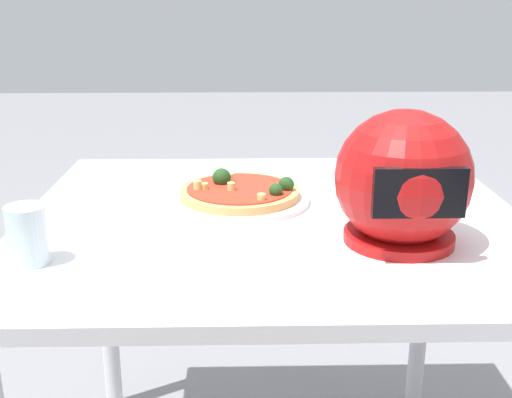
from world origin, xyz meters
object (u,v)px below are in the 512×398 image
motorcycle_helmet (403,181)px  drinking_glass (28,235)px  pizza (240,191)px  dining_table (273,254)px

motorcycle_helmet → drinking_glass: (0.67, 0.08, -0.07)m
pizza → motorcycle_helmet: bearing=140.3°
pizza → drinking_glass: (0.37, 0.33, 0.03)m
dining_table → drinking_glass: drinking_glass is taller
dining_table → pizza: bearing=-51.2°
dining_table → pizza: 0.16m
dining_table → drinking_glass: 0.52m
pizza → drinking_glass: bearing=42.3°
pizza → drinking_glass: size_ratio=2.58×
pizza → dining_table: bearing=128.8°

